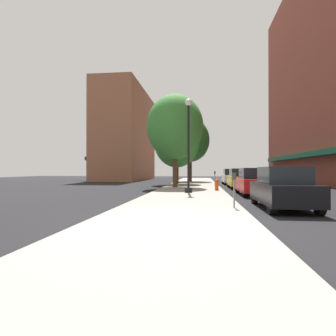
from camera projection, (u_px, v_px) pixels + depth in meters
name	position (u px, v px, depth m)	size (l,w,h in m)	color
ground_plane	(238.00, 188.00, 25.25)	(90.00, 90.00, 0.00)	black
sidewalk_slab	(192.00, 186.00, 26.70)	(4.80, 50.00, 0.12)	gray
building_far_background	(127.00, 136.00, 45.90)	(6.80, 18.00, 14.06)	#9E6047
lamppost	(188.00, 144.00, 18.09)	(0.48, 0.48, 5.90)	black
fire_hydrant	(217.00, 185.00, 20.16)	(0.33, 0.26, 0.79)	#E05614
parking_meter_near	(215.00, 176.00, 26.35)	(0.14, 0.09, 1.31)	slate
parking_meter_far	(234.00, 186.00, 10.81)	(0.14, 0.09, 1.31)	slate
tree_near	(190.00, 140.00, 36.26)	(4.82, 4.82, 7.98)	#422D1E
tree_mid	(175.00, 127.00, 24.05)	(4.72, 4.72, 7.74)	#4C3823
tree_far	(177.00, 141.00, 29.70)	(4.70, 4.70, 7.08)	#422D1E
car_black	(283.00, 189.00, 11.31)	(1.80, 4.30, 1.66)	black
car_red	(254.00, 182.00, 17.46)	(1.80, 4.30, 1.66)	black
car_yellow	(240.00, 179.00, 23.87)	(1.80, 4.30, 1.66)	black
car_white	(232.00, 177.00, 30.56)	(1.80, 4.30, 1.66)	black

